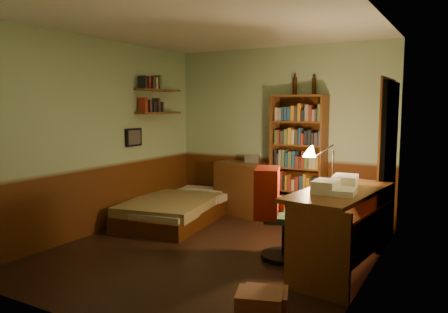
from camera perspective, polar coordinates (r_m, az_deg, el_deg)
The scene contains 24 objects.
floor at distance 5.29m, azimuth -1.36°, elevation -12.30°, with size 3.50×4.00×0.02m, color black.
ceiling at distance 5.09m, azimuth -1.45°, elevation 16.85°, with size 3.50×4.00×0.02m, color silver.
wall_back at distance 6.82m, azimuth 7.30°, elevation 3.15°, with size 3.50×0.02×2.60m, color #9CBA8F.
wall_left at distance 6.11m, azimuth -15.73°, elevation 2.56°, with size 0.02×4.00×2.60m, color #9CBA8F.
wall_right at distance 4.39m, azimuth 18.72°, elevation 0.96°, with size 0.02×4.00×2.60m, color #9CBA8F.
wall_front at distance 3.46m, azimuth -18.72°, elevation -0.46°, with size 3.50×0.02×2.60m, color #9CBA8F.
doorway at distance 5.71m, azimuth 20.67°, elevation -0.92°, with size 0.06×0.90×2.00m, color black.
door_trim at distance 5.71m, azimuth 20.33°, elevation -0.90°, with size 0.02×0.98×2.08m, color #3E1D09.
bed at distance 6.61m, azimuth -6.03°, elevation -5.75°, with size 1.06×1.99×0.59m, color olive.
dresser at distance 6.91m, azimuth 2.63°, elevation -4.20°, with size 0.92×0.46×0.82m, color brown.
mini_stereo at distance 6.92m, azimuth 3.72°, elevation -0.26°, with size 0.22×0.17×0.12m, color #B2B2B7.
bookshelf at distance 6.58m, azimuth 9.64°, elevation -0.21°, with size 0.80×0.25×1.87m, color brown.
bottle_left at distance 6.68m, azimuth 9.22°, elevation 9.04°, with size 0.07×0.07×0.26m, color black.
bottle_right at distance 6.58m, azimuth 11.68°, elevation 8.95°, with size 0.06×0.06×0.24m, color black.
desk at distance 4.76m, azimuth 14.82°, elevation -9.24°, with size 0.66×1.58×0.85m, color brown.
paper_stack at distance 4.78m, azimuth 15.54°, elevation -3.16°, with size 0.24×0.33×0.13m, color silver.
desk_lamp at distance 5.18m, azimuth 14.07°, elevation 0.35°, with size 0.19×0.19×0.62m, color black.
office_chair at distance 4.92m, azimuth 7.95°, elevation -6.80°, with size 0.57×0.50×1.14m, color #274F33.
red_jacket at distance 4.78m, azimuth 8.92°, elevation 3.02°, with size 0.25×0.46×0.55m, color #AB200C.
wall_shelf_lower at distance 6.85m, azimuth -8.53°, elevation 5.66°, with size 0.20×0.90×0.03m, color brown.
wall_shelf_upper at distance 6.85m, azimuth -8.58°, elevation 8.59°, with size 0.20×0.90×0.03m, color brown.
framed_picture at distance 6.53m, azimuth -11.73°, elevation 2.47°, with size 0.04×0.32×0.26m, color black.
cardboard_box_a at distance 3.62m, azimuth 4.64°, elevation -19.17°, with size 0.36×0.28×0.27m, color #966146.
cardboard_box_b at distance 3.69m, azimuth 5.45°, elevation -18.80°, with size 0.35×0.29×0.25m, color #966146.
Camera 1 is at (2.57, -4.30, 1.71)m, focal length 35.00 mm.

